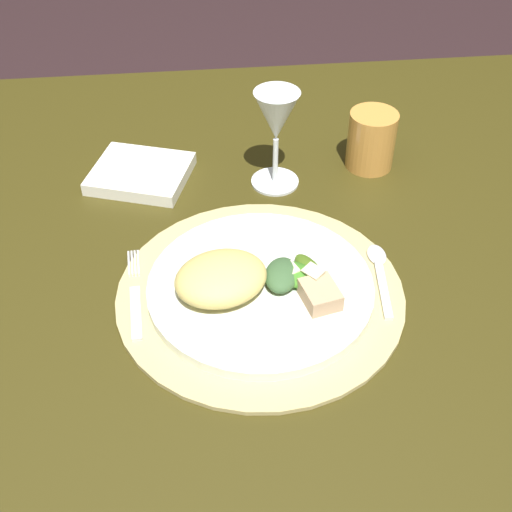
{
  "coord_description": "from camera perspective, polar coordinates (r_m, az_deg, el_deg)",
  "views": [
    {
      "loc": [
        -0.01,
        -0.65,
        1.31
      ],
      "look_at": [
        0.06,
        -0.02,
        0.75
      ],
      "focal_mm": 46.61,
      "sensor_mm": 36.0,
      "label": 1
    }
  ],
  "objects": [
    {
      "name": "fork",
      "position": [
        0.82,
        -10.32,
        -3.52
      ],
      "size": [
        0.02,
        0.15,
        0.0
      ],
      "color": "silver",
      "rests_on": "placemat"
    },
    {
      "name": "amber_tumbler",
      "position": [
        1.03,
        9.87,
        9.77
      ],
      "size": [
        0.07,
        0.07,
        0.09
      ],
      "primitive_type": "cylinder",
      "color": "#CA8A3C",
      "rests_on": "dining_table"
    },
    {
      "name": "pasta_serving",
      "position": [
        0.78,
        -3.03,
        -1.91
      ],
      "size": [
        0.13,
        0.12,
        0.04
      ],
      "primitive_type": "ellipsoid",
      "rotation": [
        0.0,
        0.0,
        3.44
      ],
      "color": "#D4BC66",
      "rests_on": "dinner_plate"
    },
    {
      "name": "bread_piece",
      "position": [
        0.78,
        5.53,
        -3.31
      ],
      "size": [
        0.05,
        0.06,
        0.02
      ],
      "primitive_type": "cube",
      "rotation": [
        0.0,
        0.0,
        1.81
      ],
      "color": "tan",
      "rests_on": "dinner_plate"
    },
    {
      "name": "salad_greens",
      "position": [
        0.8,
        3.12,
        -1.56
      ],
      "size": [
        0.08,
        0.08,
        0.03
      ],
      "color": "#3B7821",
      "rests_on": "dinner_plate"
    },
    {
      "name": "dining_table",
      "position": [
        0.96,
        -3.78,
        -6.12
      ],
      "size": [
        1.5,
        1.09,
        0.73
      ],
      "color": "#36300F",
      "rests_on": "ground"
    },
    {
      "name": "placemat",
      "position": [
        0.82,
        0.37,
        -3.22
      ],
      "size": [
        0.35,
        0.35,
        0.01
      ],
      "primitive_type": "cylinder",
      "color": "tan",
      "rests_on": "dining_table"
    },
    {
      "name": "wine_glass",
      "position": [
        0.94,
        1.76,
        11.49
      ],
      "size": [
        0.07,
        0.07,
        0.15
      ],
      "color": "silver",
      "rests_on": "dining_table"
    },
    {
      "name": "napkin",
      "position": [
        1.02,
        -9.86,
        6.99
      ],
      "size": [
        0.17,
        0.16,
        0.02
      ],
      "primitive_type": "cube",
      "rotation": [
        0.0,
        0.0,
        -0.33
      ],
      "color": "white",
      "rests_on": "dining_table"
    },
    {
      "name": "spoon",
      "position": [
        0.86,
        10.52,
        -1.01
      ],
      "size": [
        0.03,
        0.13,
        0.01
      ],
      "color": "silver",
      "rests_on": "placemat"
    },
    {
      "name": "dinner_plate",
      "position": [
        0.81,
        0.38,
        -2.72
      ],
      "size": [
        0.28,
        0.28,
        0.01
      ],
      "primitive_type": "cylinder",
      "color": "silver",
      "rests_on": "placemat"
    }
  ]
}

